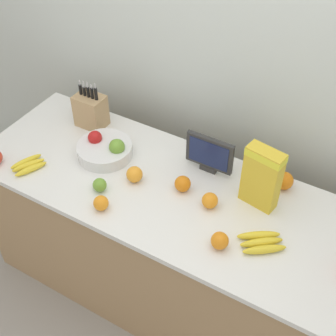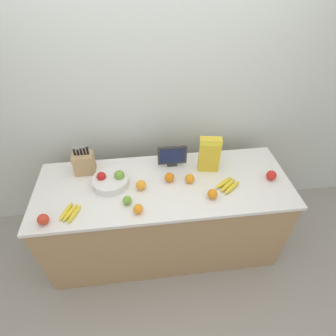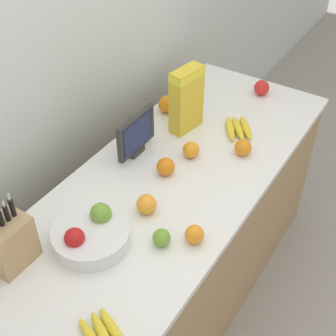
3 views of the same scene
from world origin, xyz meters
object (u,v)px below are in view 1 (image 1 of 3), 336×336
(knife_block, at_px, (91,110))
(apple_front, at_px, (100,185))
(small_monitor, at_px, (209,154))
(orange_near_bowl, at_px, (101,203))
(fruit_bowl, at_px, (105,149))
(banana_bunch_left, at_px, (261,242))
(orange_front_right, at_px, (210,200))
(orange_by_cereal, at_px, (134,174))
(orange_front_center, at_px, (220,241))
(orange_mid_right, at_px, (183,184))
(cereal_box, at_px, (262,176))
(orange_mid_left, at_px, (284,181))
(banana_bunch_right, at_px, (28,165))

(knife_block, distance_m, apple_front, 0.54)
(small_monitor, xyz_separation_m, orange_near_bowl, (-0.31, -0.49, -0.08))
(fruit_bowl, xyz_separation_m, banana_bunch_left, (0.94, -0.15, -0.02))
(fruit_bowl, relative_size, apple_front, 4.25)
(banana_bunch_left, distance_m, orange_front_right, 0.31)
(orange_by_cereal, bearing_deg, small_monitor, 41.31)
(banana_bunch_left, xyz_separation_m, orange_by_cereal, (-0.70, 0.06, 0.02))
(orange_front_center, bearing_deg, orange_mid_right, 143.85)
(knife_block, relative_size, orange_front_right, 3.74)
(cereal_box, relative_size, orange_mid_right, 4.02)
(knife_block, distance_m, orange_front_right, 0.89)
(orange_mid_left, xyz_separation_m, orange_front_center, (-0.11, -0.49, -0.01))
(orange_mid_left, xyz_separation_m, orange_near_bowl, (-0.69, -0.56, -0.01))
(banana_bunch_left, distance_m, apple_front, 0.81)
(banana_bunch_right, xyz_separation_m, orange_front_right, (0.92, 0.23, 0.02))
(cereal_box, bearing_deg, apple_front, -145.97)
(banana_bunch_right, xyz_separation_m, orange_mid_left, (1.18, 0.52, 0.03))
(fruit_bowl, xyz_separation_m, orange_front_center, (0.78, -0.24, -0.00))
(banana_bunch_left, distance_m, orange_by_cereal, 0.70)
(fruit_bowl, relative_size, orange_by_cereal, 3.56)
(orange_front_right, bearing_deg, apple_front, -160.98)
(orange_near_bowl, bearing_deg, orange_front_right, 32.13)
(orange_by_cereal, bearing_deg, knife_block, 150.36)
(orange_mid_right, distance_m, orange_by_cereal, 0.25)
(orange_by_cereal, distance_m, orange_front_right, 0.40)
(orange_mid_right, bearing_deg, orange_by_cereal, -165.10)
(knife_block, xyz_separation_m, apple_front, (0.35, -0.40, -0.06))
(small_monitor, relative_size, apple_front, 3.65)
(apple_front, height_order, orange_near_bowl, orange_near_bowl)
(knife_block, height_order, cereal_box, cereal_box)
(fruit_bowl, bearing_deg, small_monitor, 17.51)
(knife_block, xyz_separation_m, fruit_bowl, (0.22, -0.18, -0.06))
(knife_block, distance_m, fruit_bowl, 0.29)
(banana_bunch_left, bearing_deg, banana_bunch_right, -173.70)
(banana_bunch_right, distance_m, orange_mid_right, 0.80)
(knife_block, height_order, orange_mid_left, knife_block)
(banana_bunch_right, bearing_deg, knife_block, 82.28)
(banana_bunch_left, relative_size, orange_near_bowl, 3.14)
(orange_mid_left, height_order, orange_near_bowl, orange_mid_left)
(orange_mid_right, xyz_separation_m, orange_front_right, (0.16, -0.03, -0.00))
(orange_mid_left, xyz_separation_m, orange_front_right, (-0.26, -0.29, -0.01))
(banana_bunch_right, relative_size, orange_front_right, 2.64)
(banana_bunch_left, bearing_deg, orange_by_cereal, 174.98)
(banana_bunch_right, height_order, orange_near_bowl, orange_near_bowl)
(small_monitor, bearing_deg, orange_by_cereal, -138.69)
(fruit_bowl, relative_size, banana_bunch_left, 1.27)
(fruit_bowl, bearing_deg, orange_front_center, -17.36)
(cereal_box, relative_size, banana_bunch_left, 1.40)
(apple_front, bearing_deg, orange_front_center, -1.60)
(apple_front, relative_size, orange_near_bowl, 0.94)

